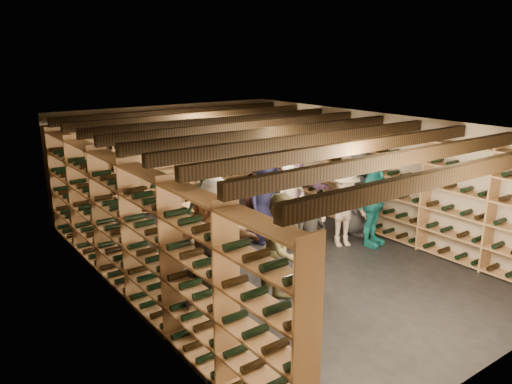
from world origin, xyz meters
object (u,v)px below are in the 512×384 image
object	(u,v)px
person_0	(214,282)
person_12	(359,193)
person_2	(283,250)
person_7	(291,207)
crate_loose	(249,229)
person_6	(265,196)
person_3	(344,208)
crate_stack_left	(194,220)
person_8	(260,194)
person_9	(216,226)
person_10	(206,210)
crate_stack_right	(207,227)
person_11	(293,191)
person_5	(209,244)
person_4	(374,201)
person_1	(309,245)

from	to	relation	value
person_0	person_12	xyz separation A→B (m)	(4.34, 1.56, 0.09)
person_2	person_12	size ratio (longest dim) A/B	0.97
person_2	person_7	distance (m)	2.12
crate_loose	person_6	distance (m)	0.98
person_3	person_12	distance (m)	0.77
crate_stack_left	person_8	distance (m)	1.41
crate_loose	person_12	distance (m)	2.33
person_6	person_9	xyz separation A→B (m)	(-1.52, -0.67, -0.10)
crate_stack_left	person_9	distance (m)	1.87
person_0	person_10	world-z (taller)	person_10
crate_stack_right	person_7	bearing A→B (deg)	-44.86
person_6	person_11	distance (m)	0.89
person_7	person_12	bearing A→B (deg)	-0.30
crate_stack_left	person_2	size ratio (longest dim) A/B	0.41
crate_stack_left	person_9	world-z (taller)	person_9
person_6	person_7	world-z (taller)	person_6
person_0	person_11	bearing A→B (deg)	58.52
crate_loose	person_8	world-z (taller)	person_8
person_2	person_5	xyz separation A→B (m)	(-0.70, 0.88, -0.03)
person_4	person_8	bearing A→B (deg)	110.73
person_9	person_11	bearing A→B (deg)	15.47
crate_stack_left	person_10	size ratio (longest dim) A/B	0.43
person_3	person_6	world-z (taller)	person_6
person_8	person_11	xyz separation A→B (m)	(0.63, -0.29, 0.03)
crate_stack_right	person_12	xyz separation A→B (m)	(2.75, -1.31, 0.52)
person_8	person_11	bearing A→B (deg)	-43.32
person_5	crate_stack_right	bearing A→B (deg)	78.18
person_11	person_8	bearing A→B (deg)	178.57
person_2	person_3	bearing A→B (deg)	6.39
crate_stack_right	person_2	xyz separation A→B (m)	(-0.32, -2.67, 0.49)
crate_stack_right	crate_loose	xyz separation A→B (m)	(0.99, 0.00, -0.25)
crate_loose	person_4	distance (m)	2.55
person_1	person_5	world-z (taller)	person_5
person_4	person_11	bearing A→B (deg)	98.66
person_10	person_0	bearing A→B (deg)	-134.20
crate_loose	person_0	bearing A→B (deg)	-131.95
person_6	person_11	world-z (taller)	person_6
crate_loose	person_0	size ratio (longest dim) A/B	0.33
person_0	person_10	xyz separation A→B (m)	(1.42, 2.60, 0.02)
person_10	person_2	bearing A→B (deg)	-109.22
crate_loose	person_9	distance (m)	2.07
person_1	person_10	world-z (taller)	person_10
person_2	person_7	size ratio (longest dim) A/B	1.02
person_8	person_11	distance (m)	0.69
person_9	person_2	bearing A→B (deg)	-86.70
crate_stack_left	person_7	size ratio (longest dim) A/B	0.42
person_3	person_6	bearing A→B (deg)	156.25
person_6	crate_stack_right	bearing A→B (deg)	136.47
person_0	person_3	xyz separation A→B (m)	(3.63, 1.28, -0.02)
crate_stack_right	person_8	distance (m)	1.31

